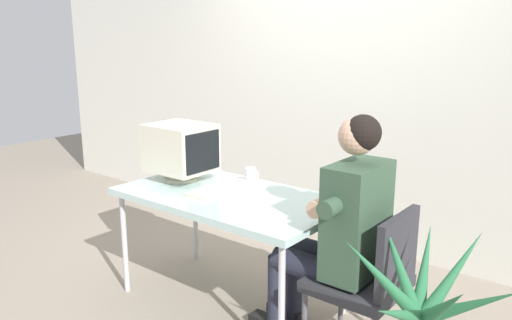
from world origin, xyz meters
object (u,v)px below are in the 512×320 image
(desk, at_px, (229,202))
(office_chair, at_px, (369,276))
(keyboard, at_px, (219,188))
(desk_mug, at_px, (251,175))
(person_seated, at_px, (339,227))
(crt_monitor, at_px, (181,148))

(desk, distance_m, office_chair, 0.98)
(desk, relative_size, keyboard, 3.03)
(desk_mug, bearing_deg, keyboard, -103.13)
(person_seated, bearing_deg, keyboard, 178.40)
(crt_monitor, distance_m, person_seated, 1.26)
(crt_monitor, bearing_deg, person_seated, -1.85)
(office_chair, bearing_deg, crt_monitor, 178.40)
(keyboard, distance_m, person_seated, 0.88)
(keyboard, relative_size, office_chair, 0.55)
(keyboard, relative_size, desk_mug, 4.33)
(office_chair, distance_m, desk_mug, 1.09)
(person_seated, relative_size, desk_mug, 12.24)
(desk, relative_size, office_chair, 1.67)
(keyboard, height_order, desk_mug, desk_mug)
(desk_mug, bearing_deg, crt_monitor, -151.04)
(person_seated, bearing_deg, desk_mug, 161.71)
(desk, relative_size, crt_monitor, 3.32)
(desk, xyz_separation_m, person_seated, (0.77, 0.00, 0.02))
(crt_monitor, bearing_deg, keyboard, -2.47)
(keyboard, xyz_separation_m, person_seated, (0.88, -0.02, -0.05))
(desk, height_order, keyboard, keyboard)
(crt_monitor, height_order, office_chair, crt_monitor)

